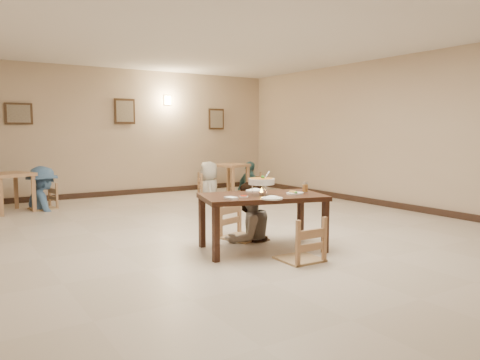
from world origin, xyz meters
TOP-DOWN VIEW (x-y plane):
  - floor at (0.00, 0.00)m, footprint 10.00×10.00m
  - ceiling at (0.00, 0.00)m, footprint 10.00×10.00m
  - wall_back at (0.00, 5.00)m, footprint 10.00×0.00m
  - wall_right at (4.00, 0.00)m, footprint 0.00×10.00m
  - baseboard_back at (0.00, 4.97)m, footprint 8.00×0.06m
  - baseboard_right at (3.97, 0.00)m, footprint 0.06×10.00m
  - picture_a at (-2.20, 4.96)m, footprint 0.55×0.04m
  - picture_b at (0.10, 4.96)m, footprint 0.50×0.04m
  - picture_c at (2.60, 4.96)m, footprint 0.45×0.04m
  - wall_sconce at (1.20, 4.96)m, footprint 0.16×0.05m
  - main_table at (-0.18, -1.08)m, footprint 1.72×1.25m
  - chair_far at (-0.04, -0.39)m, footprint 0.51×0.51m
  - chair_near at (-0.09, -1.72)m, footprint 0.47×0.47m
  - main_diner at (-0.00, -0.50)m, footprint 0.88×0.73m
  - curry_warmer at (-0.22, -1.11)m, footprint 0.37×0.33m
  - rice_plate_far at (-0.07, -0.75)m, footprint 0.26×0.26m
  - rice_plate_near at (-0.31, -1.47)m, footprint 0.26×0.26m
  - fried_plate at (0.20, -1.27)m, footprint 0.24×0.24m
  - chili_dish at (-0.52, -1.16)m, footprint 0.11×0.11m
  - napkin_cutlery at (-0.73, -1.20)m, footprint 0.16×0.23m
  - drink_glass at (0.44, -1.19)m, footprint 0.07×0.07m
  - bg_table_left at (-2.59, 3.81)m, footprint 0.97×0.97m
  - bg_table_right at (2.35, 3.84)m, footprint 0.94×0.94m
  - bg_chair_lr at (-1.99, 3.86)m, footprint 0.45×0.45m
  - bg_chair_rl at (1.75, 3.85)m, footprint 0.48×0.48m
  - bg_chair_rr at (2.96, 3.87)m, footprint 0.44×0.44m
  - bg_diner_b at (-1.99, 3.86)m, footprint 0.87×1.21m
  - bg_diner_c at (1.75, 3.85)m, footprint 0.77×0.93m
  - bg_diner_d at (2.96, 3.87)m, footprint 0.50×0.94m

SIDE VIEW (x-z plane):
  - floor at x=0.00m, z-range 0.00..0.00m
  - baseboard_back at x=0.00m, z-range 0.00..0.12m
  - baseboard_right at x=3.97m, z-range 0.00..0.12m
  - bg_chair_rr at x=2.96m, z-range 0.00..0.93m
  - bg_chair_lr at x=-1.99m, z-range 0.00..0.96m
  - chair_near at x=-0.09m, z-range 0.00..1.00m
  - bg_chair_rl at x=1.75m, z-range 0.00..1.01m
  - chair_far at x=-0.04m, z-range 0.00..1.09m
  - bg_table_right at x=2.35m, z-range 0.23..0.96m
  - bg_table_left at x=-2.59m, z-range 0.24..0.99m
  - main_table at x=-0.18m, z-range 0.28..1.00m
  - chili_dish at x=-0.52m, z-range 0.72..0.75m
  - rice_plate_near at x=-0.31m, z-range 0.71..0.76m
  - napkin_cutlery at x=-0.73m, z-range 0.72..0.75m
  - rice_plate_far at x=-0.07m, z-range 0.71..0.77m
  - fried_plate at x=0.20m, z-range 0.71..0.77m
  - bg_diner_d at x=2.96m, z-range 0.00..1.54m
  - drink_glass at x=0.44m, z-range 0.72..0.86m
  - bg_diner_c at x=1.75m, z-range 0.00..1.62m
  - main_diner at x=0.00m, z-range 0.00..1.65m
  - bg_diner_b at x=-1.99m, z-range 0.00..1.70m
  - curry_warmer at x=-0.22m, z-range 0.75..1.05m
  - wall_back at x=0.00m, z-range -3.50..6.50m
  - wall_right at x=4.00m, z-range -3.50..6.50m
  - picture_c at x=2.60m, z-range 1.57..2.12m
  - picture_a at x=-2.20m, z-range 1.67..2.12m
  - picture_b at x=0.10m, z-range 1.70..2.30m
  - wall_sconce at x=1.20m, z-range 2.19..2.41m
  - ceiling at x=0.00m, z-range 3.00..3.00m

